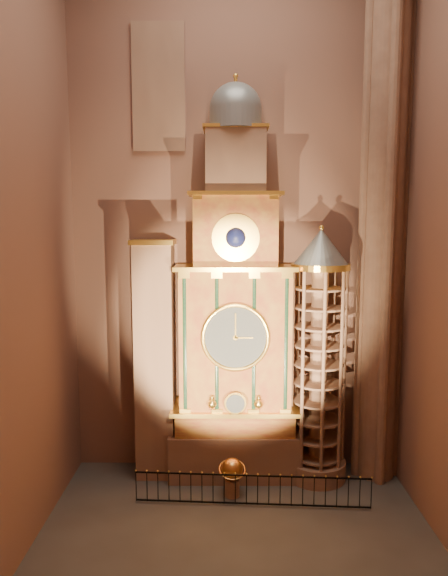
{
  "coord_description": "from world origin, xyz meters",
  "views": [
    {
      "loc": [
        -0.4,
        -16.28,
        10.82
      ],
      "look_at": [
        -0.46,
        3.0,
        8.43
      ],
      "focal_mm": 32.0,
      "sensor_mm": 36.0,
      "label": 1
    }
  ],
  "objects_px": {
    "astronomical_clock": "(235,324)",
    "stair_turret": "(318,358)",
    "celestial_globe": "(232,474)",
    "portrait_tower": "(155,359)",
    "iron_railing": "(252,490)"
  },
  "relations": [
    {
      "from": "astronomical_clock",
      "to": "stair_turret",
      "type": "bearing_deg",
      "value": -4.3
    },
    {
      "from": "celestial_globe",
      "to": "portrait_tower",
      "type": "bearing_deg",
      "value": 150.45
    },
    {
      "from": "astronomical_clock",
      "to": "iron_railing",
      "type": "relative_size",
      "value": 1.85
    },
    {
      "from": "celestial_globe",
      "to": "iron_railing",
      "type": "height_order",
      "value": "celestial_globe"
    },
    {
      "from": "stair_turret",
      "to": "portrait_tower",
      "type": "bearing_deg",
      "value": 177.67
    },
    {
      "from": "celestial_globe",
      "to": "iron_railing",
      "type": "bearing_deg",
      "value": -45.29
    },
    {
      "from": "stair_turret",
      "to": "celestial_globe",
      "type": "relative_size",
      "value": 6.91
    },
    {
      "from": "portrait_tower",
      "to": "stair_turret",
      "type": "bearing_deg",
      "value": -2.33
    },
    {
      "from": "iron_railing",
      "to": "portrait_tower",
      "type": "bearing_deg",
      "value": 146.96
    },
    {
      "from": "portrait_tower",
      "to": "stair_turret",
      "type": "height_order",
      "value": "stair_turret"
    },
    {
      "from": "stair_turret",
      "to": "celestial_globe",
      "type": "distance_m",
      "value": 5.87
    },
    {
      "from": "portrait_tower",
      "to": "celestial_globe",
      "type": "relative_size",
      "value": 6.52
    },
    {
      "from": "portrait_tower",
      "to": "celestial_globe",
      "type": "xyz_separation_m",
      "value": [
        3.27,
        -1.85,
        -4.21
      ]
    },
    {
      "from": "astronomical_clock",
      "to": "portrait_tower",
      "type": "bearing_deg",
      "value": 179.71
    },
    {
      "from": "stair_turret",
      "to": "iron_railing",
      "type": "relative_size",
      "value": 1.19
    }
  ]
}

